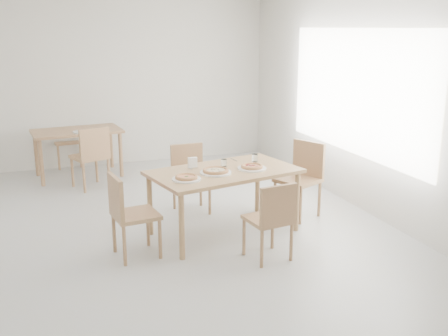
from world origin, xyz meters
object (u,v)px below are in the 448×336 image
object	(u,v)px
pizza_margherita	(186,177)
napkin_holder	(193,163)
plate_margherita	(187,179)
second_table	(77,136)
pizza_mushroom	(216,170)
main_table	(224,176)
plate_empty	(82,132)
plate_mushroom	(216,172)
chair_east	(302,173)
chair_north	(189,173)
chair_south	(272,216)
chair_back_s	(92,153)
chair_back_n	(65,137)
plate_pepperoni	(252,168)
pizza_pepperoni	(252,166)
tumbler_b	(224,163)
tumbler_a	(255,158)
chair_west	(128,210)

from	to	relation	value
pizza_margherita	napkin_holder	distance (m)	0.47
plate_margherita	pizza_margherita	world-z (taller)	pizza_margherita
second_table	pizza_mushroom	bearing A→B (deg)	-74.26
main_table	plate_margherita	xyz separation A→B (m)	(-0.50, -0.23, 0.08)
plate_empty	plate_mushroom	bearing A→B (deg)	-67.55
chair_east	pizza_margherita	bearing A→B (deg)	-99.29
chair_north	pizza_mushroom	size ratio (longest dim) A/B	2.70
chair_south	chair_back_s	bearing A→B (deg)	-73.39
chair_back_n	pizza_mushroom	bearing A→B (deg)	-77.95
chair_north	pizza_mushroom	xyz separation A→B (m)	(0.03, -0.98, 0.28)
pizza_margherita	napkin_holder	world-z (taller)	napkin_holder
chair_south	chair_back_s	distance (m)	3.44
plate_margherita	chair_back_s	xyz separation A→B (m)	(-0.74, 2.48, -0.22)
chair_east	napkin_holder	bearing A→B (deg)	-113.71
plate_pepperoni	plate_mushroom	bearing A→B (deg)	-175.89
pizza_pepperoni	tumbler_b	distance (m)	0.34
second_table	chair_back_s	xyz separation A→B (m)	(0.14, -0.77, -0.12)
plate_margherita	plate_pepperoni	distance (m)	0.84
chair_east	second_table	bearing A→B (deg)	-163.52
chair_back_s	pizza_pepperoni	bearing A→B (deg)	103.72
main_table	plate_empty	bearing A→B (deg)	103.04
chair_north	plate_pepperoni	bearing A→B (deg)	-64.59
chair_east	plate_empty	bearing A→B (deg)	-161.79
napkin_holder	chair_back_s	size ratio (longest dim) A/B	0.14
plate_margherita	tumbler_a	distance (m)	1.09
chair_south	plate_mushroom	xyz separation A→B (m)	(-0.33, 0.78, 0.28)
chair_east	napkin_holder	xyz separation A→B (m)	(-1.44, -0.05, 0.27)
pizza_pepperoni	chair_east	bearing A→B (deg)	20.57
plate_pepperoni	tumbler_a	xyz separation A→B (m)	(0.16, 0.30, 0.04)
chair_north	chair_south	bearing A→B (deg)	-79.56
plate_mushroom	pizza_mushroom	bearing A→B (deg)	0.00
pizza_margherita	second_table	xyz separation A→B (m)	(-0.88, 3.25, -0.13)
chair_north	chair_east	size ratio (longest dim) A/B	0.92
plate_mushroom	chair_back_n	world-z (taller)	chair_back_n
chair_back_n	plate_empty	world-z (taller)	chair_back_n
tumbler_a	tumbler_b	distance (m)	0.43
plate_margherita	chair_back_n	xyz separation A→B (m)	(-1.03, 4.03, -0.26)
chair_west	pizza_margherita	distance (m)	0.70
plate_pepperoni	pizza_pepperoni	xyz separation A→B (m)	(-0.00, 0.00, 0.02)
chair_east	napkin_holder	size ratio (longest dim) A/B	7.36
pizza_margherita	tumbler_a	world-z (taller)	tumbler_a
chair_back_n	tumbler_b	bearing A→B (deg)	-74.22
tumbler_a	second_table	distance (m)	3.35
pizza_margherita	second_table	size ratio (longest dim) A/B	0.22
chair_east	plate_mushroom	bearing A→B (deg)	-100.67
plate_pepperoni	chair_back_n	size ratio (longest dim) A/B	0.38
plate_pepperoni	pizza_mushroom	distance (m)	0.45
chair_south	chair_west	bearing A→B (deg)	-31.16
main_table	second_table	size ratio (longest dim) A/B	1.27
chair_south	chair_back_n	bearing A→B (deg)	-77.87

